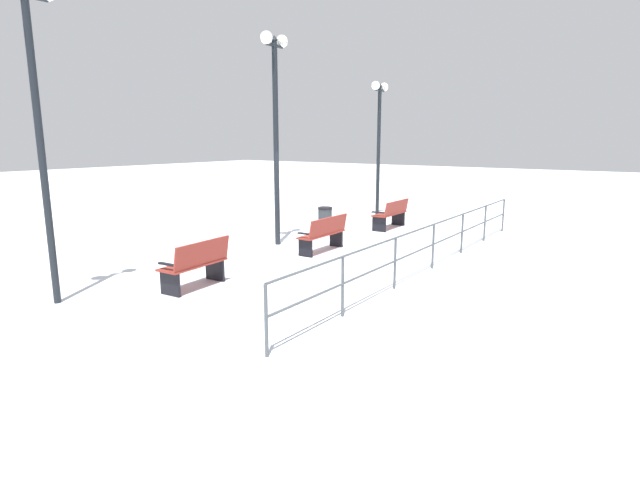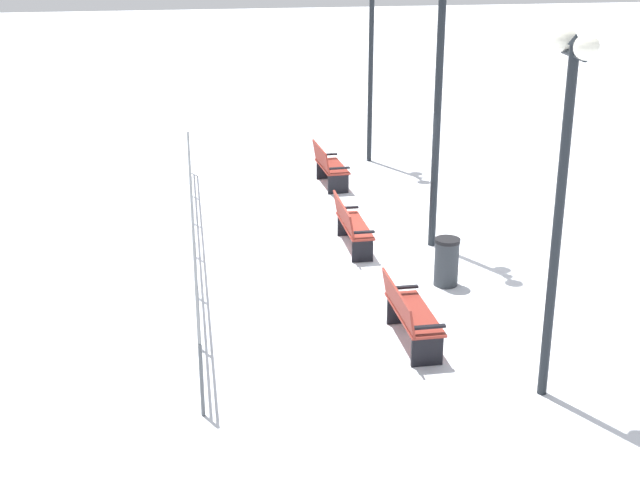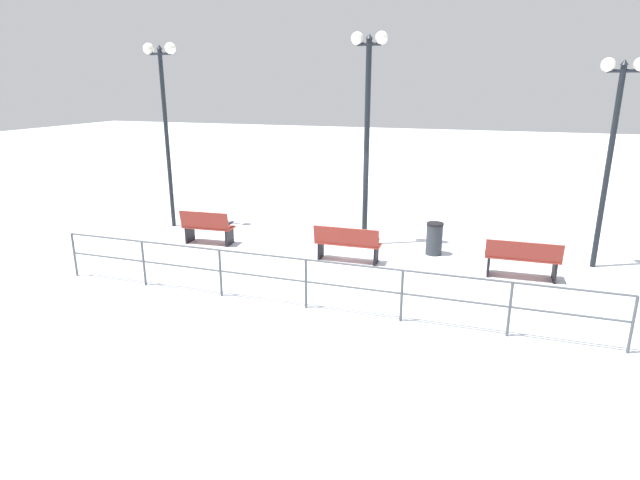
% 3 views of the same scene
% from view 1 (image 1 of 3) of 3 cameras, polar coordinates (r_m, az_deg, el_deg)
% --- Properties ---
extents(ground_plane, '(80.00, 80.00, 0.00)m').
position_cam_1_polar(ground_plane, '(12.61, -0.12, -1.27)').
color(ground_plane, white).
rests_on(ground_plane, ground).
extents(bench_nearest, '(0.60, 1.59, 0.90)m').
position_cam_1_polar(bench_nearest, '(15.86, 8.16, 3.00)').
color(bench_nearest, maroon).
rests_on(bench_nearest, ground).
extents(bench_second, '(0.51, 1.60, 0.90)m').
position_cam_1_polar(bench_second, '(12.43, 0.47, 0.79)').
color(bench_second, maroon).
rests_on(bench_second, ground).
extents(bench_third, '(0.67, 1.41, 0.94)m').
position_cam_1_polar(bench_third, '(9.68, -13.96, -2.69)').
color(bench_third, maroon).
rests_on(bench_third, ground).
extents(lamppost_near, '(0.29, 0.91, 4.69)m').
position_cam_1_polar(lamppost_near, '(17.81, 6.77, 13.03)').
color(lamppost_near, black).
rests_on(lamppost_near, ground).
extents(lamppost_middle, '(0.31, 0.91, 5.36)m').
position_cam_1_polar(lamppost_middle, '(13.21, -5.12, 15.21)').
color(lamppost_middle, black).
rests_on(lamppost_middle, ground).
extents(lamppost_far, '(0.31, 1.02, 5.24)m').
position_cam_1_polar(lamppost_far, '(9.47, -29.96, 15.96)').
color(lamppost_far, black).
rests_on(lamppost_far, ground).
extents(waterfront_railing, '(0.05, 11.05, 1.00)m').
position_cam_1_polar(waterfront_railing, '(11.06, 12.84, 0.18)').
color(waterfront_railing, '#4C5156').
rests_on(waterfront_railing, ground).
extents(trash_bin, '(0.42, 0.42, 0.82)m').
position_cam_1_polar(trash_bin, '(14.71, 0.58, 2.20)').
color(trash_bin, '#2D3338').
rests_on(trash_bin, ground).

